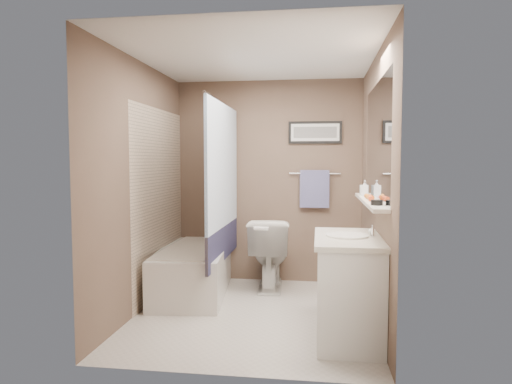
# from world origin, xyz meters

# --- Properties ---
(ground) EXTENTS (2.50, 2.50, 0.00)m
(ground) POSITION_xyz_m (0.00, 0.00, 0.00)
(ground) COLOR beige
(ground) RESTS_ON ground
(ceiling) EXTENTS (2.20, 2.50, 0.04)m
(ceiling) POSITION_xyz_m (0.00, 0.00, 2.38)
(ceiling) COLOR white
(ceiling) RESTS_ON wall_back
(wall_back) EXTENTS (2.20, 0.04, 2.40)m
(wall_back) POSITION_xyz_m (0.00, 1.23, 1.20)
(wall_back) COLOR brown
(wall_back) RESTS_ON ground
(wall_front) EXTENTS (2.20, 0.04, 2.40)m
(wall_front) POSITION_xyz_m (0.00, -1.23, 1.20)
(wall_front) COLOR brown
(wall_front) RESTS_ON ground
(wall_left) EXTENTS (0.04, 2.50, 2.40)m
(wall_left) POSITION_xyz_m (-1.08, 0.00, 1.20)
(wall_left) COLOR brown
(wall_left) RESTS_ON ground
(wall_right) EXTENTS (0.04, 2.50, 2.40)m
(wall_right) POSITION_xyz_m (1.08, 0.00, 1.20)
(wall_right) COLOR brown
(wall_right) RESTS_ON ground
(tile_surround) EXTENTS (0.02, 1.55, 2.00)m
(tile_surround) POSITION_xyz_m (-1.09, 0.50, 1.00)
(tile_surround) COLOR #C0A891
(tile_surround) RESTS_ON wall_left
(curtain_rod) EXTENTS (0.02, 1.55, 0.02)m
(curtain_rod) POSITION_xyz_m (-0.40, 0.50, 2.05)
(curtain_rod) COLOR silver
(curtain_rod) RESTS_ON wall_left
(curtain_upper) EXTENTS (0.03, 1.45, 1.28)m
(curtain_upper) POSITION_xyz_m (-0.40, 0.50, 1.40)
(curtain_upper) COLOR white
(curtain_upper) RESTS_ON curtain_rod
(curtain_lower) EXTENTS (0.03, 1.45, 0.36)m
(curtain_lower) POSITION_xyz_m (-0.40, 0.50, 0.58)
(curtain_lower) COLOR #272648
(curtain_lower) RESTS_ON curtain_rod
(mirror) EXTENTS (0.02, 1.60, 1.00)m
(mirror) POSITION_xyz_m (1.09, -0.15, 1.62)
(mirror) COLOR silver
(mirror) RESTS_ON wall_right
(shelf) EXTENTS (0.12, 1.60, 0.03)m
(shelf) POSITION_xyz_m (1.04, -0.15, 1.10)
(shelf) COLOR silver
(shelf) RESTS_ON wall_right
(towel_bar) EXTENTS (0.60, 0.02, 0.02)m
(towel_bar) POSITION_xyz_m (0.55, 1.22, 1.30)
(towel_bar) COLOR silver
(towel_bar) RESTS_ON wall_back
(towel) EXTENTS (0.34, 0.05, 0.44)m
(towel) POSITION_xyz_m (0.55, 1.20, 1.12)
(towel) COLOR #8082BA
(towel) RESTS_ON towel_bar
(art_frame) EXTENTS (0.62, 0.02, 0.26)m
(art_frame) POSITION_xyz_m (0.55, 1.23, 1.78)
(art_frame) COLOR black
(art_frame) RESTS_ON wall_back
(art_mat) EXTENTS (0.56, 0.00, 0.20)m
(art_mat) POSITION_xyz_m (0.55, 1.22, 1.78)
(art_mat) COLOR white
(art_mat) RESTS_ON art_frame
(art_image) EXTENTS (0.50, 0.00, 0.13)m
(art_image) POSITION_xyz_m (0.55, 1.22, 1.78)
(art_image) COLOR #595959
(art_image) RESTS_ON art_mat
(door) EXTENTS (0.80, 0.02, 2.00)m
(door) POSITION_xyz_m (0.55, -1.24, 1.00)
(door) COLOR silver
(door) RESTS_ON wall_front
(door_handle) EXTENTS (0.10, 0.02, 0.02)m
(door_handle) POSITION_xyz_m (0.22, -1.19, 1.00)
(door_handle) COLOR silver
(door_handle) RESTS_ON door
(bathtub) EXTENTS (0.85, 1.56, 0.50)m
(bathtub) POSITION_xyz_m (-0.75, 0.60, 0.25)
(bathtub) COLOR silver
(bathtub) RESTS_ON ground
(tub_rim) EXTENTS (0.56, 1.36, 0.02)m
(tub_rim) POSITION_xyz_m (-0.75, 0.60, 0.50)
(tub_rim) COLOR silver
(tub_rim) RESTS_ON bathtub
(toilet) EXTENTS (0.49, 0.81, 0.81)m
(toilet) POSITION_xyz_m (0.05, 0.91, 0.40)
(toilet) COLOR silver
(toilet) RESTS_ON ground
(vanity) EXTENTS (0.51, 0.91, 0.80)m
(vanity) POSITION_xyz_m (0.85, -0.47, 0.40)
(vanity) COLOR silver
(vanity) RESTS_ON ground
(countertop) EXTENTS (0.54, 0.96, 0.04)m
(countertop) POSITION_xyz_m (0.84, -0.47, 0.82)
(countertop) COLOR beige
(countertop) RESTS_ON vanity
(sink_basin) EXTENTS (0.34, 0.34, 0.01)m
(sink_basin) POSITION_xyz_m (0.83, -0.47, 0.85)
(sink_basin) COLOR white
(sink_basin) RESTS_ON countertop
(faucet_spout) EXTENTS (0.02, 0.02, 0.10)m
(faucet_spout) POSITION_xyz_m (1.03, -0.47, 0.89)
(faucet_spout) COLOR silver
(faucet_spout) RESTS_ON countertop
(faucet_knob) EXTENTS (0.05, 0.05, 0.05)m
(faucet_knob) POSITION_xyz_m (1.03, -0.37, 0.87)
(faucet_knob) COLOR silver
(faucet_knob) RESTS_ON countertop
(candle_bowl_near) EXTENTS (0.09, 0.09, 0.04)m
(candle_bowl_near) POSITION_xyz_m (1.04, -0.65, 1.14)
(candle_bowl_near) COLOR black
(candle_bowl_near) RESTS_ON shelf
(hair_brush_front) EXTENTS (0.06, 0.22, 0.04)m
(hair_brush_front) POSITION_xyz_m (1.04, -0.24, 1.14)
(hair_brush_front) COLOR #D6471E
(hair_brush_front) RESTS_ON shelf
(hair_brush_back) EXTENTS (0.07, 0.22, 0.04)m
(hair_brush_back) POSITION_xyz_m (1.04, -0.12, 1.14)
(hair_brush_back) COLOR orange
(hair_brush_back) RESTS_ON shelf
(pink_comb) EXTENTS (0.03, 0.16, 0.01)m
(pink_comb) POSITION_xyz_m (1.04, 0.06, 1.12)
(pink_comb) COLOR pink
(pink_comb) RESTS_ON shelf
(glass_jar) EXTENTS (0.08, 0.08, 0.10)m
(glass_jar) POSITION_xyz_m (1.04, 0.36, 1.17)
(glass_jar) COLOR silver
(glass_jar) RESTS_ON shelf
(soap_bottle) EXTENTS (0.08, 0.08, 0.15)m
(soap_bottle) POSITION_xyz_m (1.04, 0.27, 1.19)
(soap_bottle) COLOR #999999
(soap_bottle) RESTS_ON shelf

